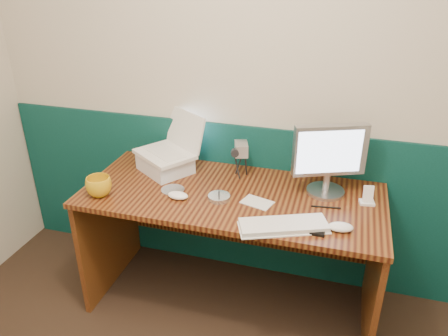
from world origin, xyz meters
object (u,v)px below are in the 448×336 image
(laptop, at_px, (163,134))
(keyboard, at_px, (284,226))
(desk, at_px, (231,250))
(monitor, at_px, (329,160))
(mug, at_px, (99,186))
(camcorder, at_px, (241,161))

(laptop, xyz_separation_m, keyboard, (0.76, -0.40, -0.22))
(desk, bearing_deg, monitor, 17.00)
(desk, distance_m, laptop, 0.77)
(laptop, bearing_deg, mug, -86.38)
(mug, xyz_separation_m, camcorder, (0.66, 0.43, 0.04))
(keyboard, bearing_deg, laptop, 129.75)
(keyboard, height_order, mug, mug)
(monitor, bearing_deg, keyboard, -134.19)
(desk, distance_m, keyboard, 0.56)
(monitor, bearing_deg, desk, 174.60)
(keyboard, bearing_deg, camcorder, 102.30)
(laptop, distance_m, camcorder, 0.47)
(monitor, relative_size, camcorder, 2.06)
(desk, xyz_separation_m, laptop, (-0.45, 0.15, 0.61))
(monitor, distance_m, keyboard, 0.47)
(mug, height_order, camcorder, camcorder)
(laptop, height_order, mug, laptop)
(desk, bearing_deg, keyboard, -38.57)
(mug, distance_m, camcorder, 0.79)
(keyboard, relative_size, mug, 3.04)
(mug, bearing_deg, keyboard, -2.18)
(keyboard, bearing_deg, mug, 155.42)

